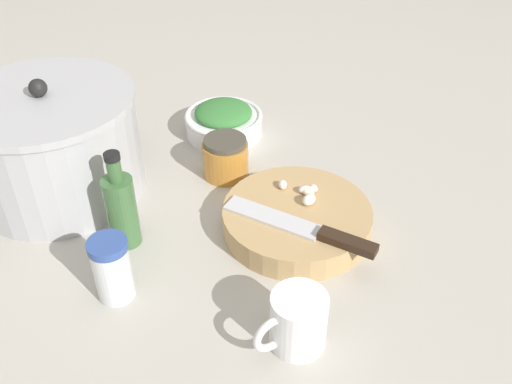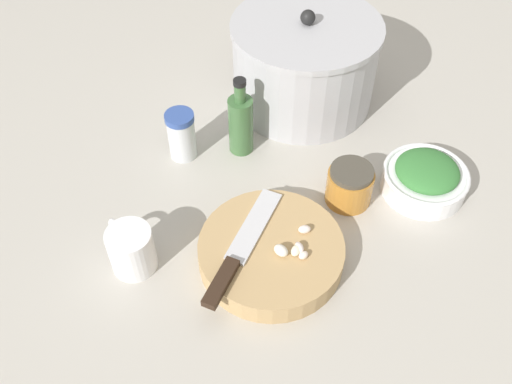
{
  "view_description": "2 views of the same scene",
  "coord_description": "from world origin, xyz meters",
  "px_view_note": "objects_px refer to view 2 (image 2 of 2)",
  "views": [
    {
      "loc": [
        -0.68,
        -0.09,
        0.59
      ],
      "look_at": [
        0.0,
        -0.03,
        0.07
      ],
      "focal_mm": 40.0,
      "sensor_mm": 36.0,
      "label": 1
    },
    {
      "loc": [
        -0.02,
        -0.62,
        0.75
      ],
      "look_at": [
        -0.02,
        -0.02,
        0.08
      ],
      "focal_mm": 40.0,
      "sensor_mm": 36.0,
      "label": 2
    }
  ],
  "objects_px": {
    "garlic_cloves": "(292,247)",
    "stock_pot": "(302,63)",
    "chef_knife": "(237,252)",
    "honey_jar": "(348,185)",
    "cutting_board": "(267,252)",
    "coffee_mug": "(129,249)",
    "oil_bottle": "(239,123)",
    "spice_jar": "(180,135)",
    "herb_bowl": "(423,177)"
  },
  "relations": [
    {
      "from": "garlic_cloves",
      "to": "stock_pot",
      "type": "relative_size",
      "value": 0.23
    },
    {
      "from": "chef_knife",
      "to": "honey_jar",
      "type": "bearing_deg",
      "value": 61.88
    },
    {
      "from": "cutting_board",
      "to": "coffee_mug",
      "type": "bearing_deg",
      "value": -178.07
    },
    {
      "from": "coffee_mug",
      "to": "honey_jar",
      "type": "xyz_separation_m",
      "value": [
        0.35,
        0.14,
        -0.0
      ]
    },
    {
      "from": "coffee_mug",
      "to": "oil_bottle",
      "type": "xyz_separation_m",
      "value": [
        0.17,
        0.26,
        0.02
      ]
    },
    {
      "from": "chef_knife",
      "to": "spice_jar",
      "type": "bearing_deg",
      "value": 136.8
    },
    {
      "from": "oil_bottle",
      "to": "stock_pot",
      "type": "xyz_separation_m",
      "value": [
        0.12,
        0.15,
        0.02
      ]
    },
    {
      "from": "herb_bowl",
      "to": "oil_bottle",
      "type": "bearing_deg",
      "value": 161.98
    },
    {
      "from": "garlic_cloves",
      "to": "stock_pot",
      "type": "height_order",
      "value": "stock_pot"
    },
    {
      "from": "spice_jar",
      "to": "stock_pot",
      "type": "relative_size",
      "value": 0.34
    },
    {
      "from": "oil_bottle",
      "to": "stock_pot",
      "type": "height_order",
      "value": "stock_pot"
    },
    {
      "from": "honey_jar",
      "to": "stock_pot",
      "type": "relative_size",
      "value": 0.28
    },
    {
      "from": "chef_knife",
      "to": "stock_pot",
      "type": "xyz_separation_m",
      "value": [
        0.12,
        0.42,
        0.04
      ]
    },
    {
      "from": "honey_jar",
      "to": "cutting_board",
      "type": "bearing_deg",
      "value": -137.45
    },
    {
      "from": "chef_knife",
      "to": "coffee_mug",
      "type": "height_order",
      "value": "coffee_mug"
    },
    {
      "from": "garlic_cloves",
      "to": "honey_jar",
      "type": "xyz_separation_m",
      "value": [
        0.1,
        0.14,
        -0.01
      ]
    },
    {
      "from": "honey_jar",
      "to": "garlic_cloves",
      "type": "bearing_deg",
      "value": -126.5
    },
    {
      "from": "garlic_cloves",
      "to": "coffee_mug",
      "type": "xyz_separation_m",
      "value": [
        -0.25,
        0.0,
        -0.01
      ]
    },
    {
      "from": "coffee_mug",
      "to": "oil_bottle",
      "type": "relative_size",
      "value": 0.56
    },
    {
      "from": "chef_knife",
      "to": "herb_bowl",
      "type": "height_order",
      "value": "herb_bowl"
    },
    {
      "from": "honey_jar",
      "to": "oil_bottle",
      "type": "bearing_deg",
      "value": 145.85
    },
    {
      "from": "cutting_board",
      "to": "garlic_cloves",
      "type": "distance_m",
      "value": 0.05
    },
    {
      "from": "honey_jar",
      "to": "oil_bottle",
      "type": "relative_size",
      "value": 0.5
    },
    {
      "from": "herb_bowl",
      "to": "garlic_cloves",
      "type": "bearing_deg",
      "value": -145.87
    },
    {
      "from": "cutting_board",
      "to": "chef_knife",
      "type": "distance_m",
      "value": 0.05
    },
    {
      "from": "garlic_cloves",
      "to": "spice_jar",
      "type": "xyz_separation_m",
      "value": [
        -0.19,
        0.25,
        0.0
      ]
    },
    {
      "from": "oil_bottle",
      "to": "coffee_mug",
      "type": "bearing_deg",
      "value": -122.14
    },
    {
      "from": "chef_knife",
      "to": "herb_bowl",
      "type": "bearing_deg",
      "value": 51.47
    },
    {
      "from": "chef_knife",
      "to": "coffee_mug",
      "type": "xyz_separation_m",
      "value": [
        -0.17,
        0.01,
        -0.0
      ]
    },
    {
      "from": "spice_jar",
      "to": "oil_bottle",
      "type": "bearing_deg",
      "value": 8.5
    },
    {
      "from": "herb_bowl",
      "to": "coffee_mug",
      "type": "distance_m",
      "value": 0.51
    },
    {
      "from": "stock_pot",
      "to": "herb_bowl",
      "type": "bearing_deg",
      "value": -51.46
    },
    {
      "from": "honey_jar",
      "to": "coffee_mug",
      "type": "bearing_deg",
      "value": -158.91
    },
    {
      "from": "coffee_mug",
      "to": "honey_jar",
      "type": "distance_m",
      "value": 0.38
    },
    {
      "from": "coffee_mug",
      "to": "chef_knife",
      "type": "bearing_deg",
      "value": -3.33
    },
    {
      "from": "oil_bottle",
      "to": "stock_pot",
      "type": "distance_m",
      "value": 0.19
    },
    {
      "from": "garlic_cloves",
      "to": "spice_jar",
      "type": "distance_m",
      "value": 0.31
    },
    {
      "from": "garlic_cloves",
      "to": "coffee_mug",
      "type": "relative_size",
      "value": 0.75
    },
    {
      "from": "honey_jar",
      "to": "herb_bowl",
      "type": "bearing_deg",
      "value": 9.44
    },
    {
      "from": "honey_jar",
      "to": "oil_bottle",
      "type": "height_order",
      "value": "oil_bottle"
    },
    {
      "from": "chef_knife",
      "to": "garlic_cloves",
      "type": "distance_m",
      "value": 0.08
    },
    {
      "from": "cutting_board",
      "to": "chef_knife",
      "type": "relative_size",
      "value": 1.0
    },
    {
      "from": "spice_jar",
      "to": "honey_jar",
      "type": "height_order",
      "value": "spice_jar"
    },
    {
      "from": "spice_jar",
      "to": "stock_pot",
      "type": "bearing_deg",
      "value": 35.18
    },
    {
      "from": "spice_jar",
      "to": "cutting_board",
      "type": "bearing_deg",
      "value": -57.19
    },
    {
      "from": "cutting_board",
      "to": "herb_bowl",
      "type": "xyz_separation_m",
      "value": [
        0.27,
        0.15,
        0.01
      ]
    },
    {
      "from": "herb_bowl",
      "to": "honey_jar",
      "type": "height_order",
      "value": "honey_jar"
    },
    {
      "from": "honey_jar",
      "to": "spice_jar",
      "type": "bearing_deg",
      "value": 159.37
    },
    {
      "from": "oil_bottle",
      "to": "cutting_board",
      "type": "bearing_deg",
      "value": -79.59
    },
    {
      "from": "oil_bottle",
      "to": "spice_jar",
      "type": "bearing_deg",
      "value": -171.5
    }
  ]
}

